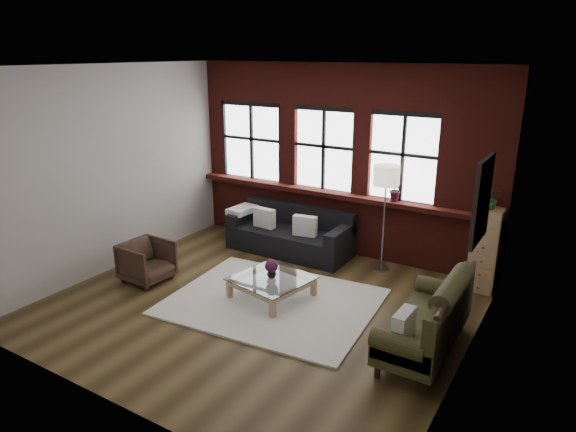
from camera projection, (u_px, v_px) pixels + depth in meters
The scene contains 26 objects.
floor at pixel (260, 304), 7.16m from camera, with size 5.50×5.50×0.00m, color #3A2A15.
ceiling at pixel (255, 66), 6.18m from camera, with size 5.50×5.50×0.00m, color white.
wall_back at pixel (341, 160), 8.70m from camera, with size 5.50×5.50×0.00m, color #B3ADA7.
wall_front at pixel (100, 257), 4.64m from camera, with size 5.50×5.50×0.00m, color #B3ADA7.
wall_left at pixel (113, 170), 8.03m from camera, with size 5.00×5.00×0.00m, color #B3ADA7.
wall_right at pixel (476, 231), 5.31m from camera, with size 5.00×5.00×0.00m, color #B3ADA7.
brick_backwall at pixel (340, 161), 8.65m from camera, with size 5.50×0.12×3.20m, color #581914, non-canonical shape.
sill_ledge at pixel (336, 194), 8.75m from camera, with size 5.50×0.30×0.08m, color #581914.
window_left at pixel (252, 143), 9.51m from camera, with size 1.38×0.10×1.50m, color black, non-canonical shape.
window_mid at pixel (324, 150), 8.76m from camera, with size 1.38×0.10×1.50m, color black, non-canonical shape.
window_right at pixel (403, 159), 8.07m from camera, with size 1.38×0.10×1.50m, color black, non-canonical shape.
wall_poster at pixel (482, 200), 5.49m from camera, with size 0.05×0.74×0.94m, color black, non-canonical shape.
shag_rug at pixel (273, 302), 7.21m from camera, with size 2.79×2.20×0.03m, color beige.
dark_sofa at pixel (290, 231), 8.91m from camera, with size 2.15×0.87×0.78m, color black, non-canonical shape.
pillow_a at pixel (264, 218), 9.00m from camera, with size 0.40×0.14×0.34m, color silver.
pillow_b at pixel (305, 226), 8.59m from camera, with size 0.40×0.14×0.34m, color silver.
vintage_settee at pixel (425, 316), 5.90m from camera, with size 0.78×1.75×0.94m, color #302F16, non-canonical shape.
pillow_settee at pixel (404, 326), 5.47m from camera, with size 0.14×0.38×0.34m, color silver.
armchair at pixel (147, 261), 7.82m from camera, with size 0.66×0.68×0.62m, color #332219.
coffee_table at pixel (272, 288), 7.31m from camera, with size 0.97×0.97×0.33m, color tan, non-canonical shape.
vase at pixel (272, 273), 7.23m from camera, with size 0.14×0.14×0.14m, color #B2B2B2.
flowers at pixel (271, 266), 7.20m from camera, with size 0.19×0.19×0.19m, color #481837.
drawer_chest at pixel (485, 250), 7.43m from camera, with size 0.38×0.38×1.25m, color tan.
potted_plant_top at pixel (492, 199), 7.19m from camera, with size 0.27×0.23×0.30m, color #2D5923.
floor_lamp at pixel (384, 215), 8.01m from camera, with size 0.40×0.40×1.86m, color #A5A5A8, non-canonical shape.
sill_plant at pixel (396, 190), 8.13m from camera, with size 0.21×0.17×0.39m, color #481837.
Camera 1 is at (3.69, -5.29, 3.38)m, focal length 32.00 mm.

